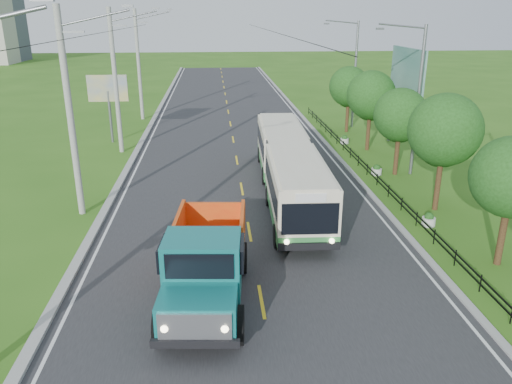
{
  "coord_description": "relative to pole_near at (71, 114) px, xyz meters",
  "views": [
    {
      "loc": [
        -1.49,
        -15.16,
        9.6
      ],
      "look_at": [
        0.33,
        6.17,
        1.9
      ],
      "focal_mm": 35.0,
      "sensor_mm": 36.0,
      "label": 1
    }
  ],
  "objects": [
    {
      "name": "bus",
      "position": [
        10.75,
        1.7,
        -3.26
      ],
      "size": [
        3.15,
        15.88,
        3.05
      ],
      "rotation": [
        0.0,
        0.0,
        -0.04
      ],
      "color": "#33813E",
      "rests_on": "ground"
    },
    {
      "name": "planter_mid",
      "position": [
        16.86,
        5.0,
        -4.81
      ],
      "size": [
        0.64,
        0.64,
        0.67
      ],
      "color": "silver",
      "rests_on": "ground"
    },
    {
      "name": "billboard_right",
      "position": [
        20.56,
        11.0,
        0.25
      ],
      "size": [
        0.24,
        6.0,
        7.3
      ],
      "color": "slate",
      "rests_on": "ground"
    },
    {
      "name": "ground",
      "position": [
        8.26,
        -9.0,
        -5.09
      ],
      "size": [
        240.0,
        240.0,
        0.0
      ],
      "primitive_type": "plane",
      "color": "#306317",
      "rests_on": "ground"
    },
    {
      "name": "tree_back",
      "position": [
        18.12,
        17.14,
        -1.44
      ],
      "size": [
        3.3,
        3.36,
        5.5
      ],
      "color": "#382314",
      "rests_on": "ground"
    },
    {
      "name": "streetlight_far",
      "position": [
        18.9,
        19.0,
        -0.19
      ],
      "size": [
        3.02,
        0.2,
        9.07
      ],
      "color": "slate",
      "rests_on": "ground"
    },
    {
      "name": "curb_right",
      "position": [
        15.41,
        11.0,
        -5.04
      ],
      "size": [
        0.3,
        120.0,
        0.1
      ],
      "primitive_type": "cube",
      "color": "#9E9E99",
      "rests_on": "ground"
    },
    {
      "name": "tree_fifth",
      "position": [
        18.12,
        11.14,
        -1.24
      ],
      "size": [
        3.48,
        3.52,
        5.8
      ],
      "color": "#382314",
      "rests_on": "ground"
    },
    {
      "name": "pole_mid",
      "position": [
        0.0,
        12.0,
        0.0
      ],
      "size": [
        3.51,
        0.32,
        10.0
      ],
      "color": "gray",
      "rests_on": "ground"
    },
    {
      "name": "road",
      "position": [
        8.26,
        11.0,
        -5.08
      ],
      "size": [
        14.0,
        120.0,
        0.02
      ],
      "primitive_type": "cube",
      "color": "#28282B",
      "rests_on": "ground"
    },
    {
      "name": "edge_line_left",
      "position": [
        1.61,
        11.0,
        -5.07
      ],
      "size": [
        0.12,
        120.0,
        0.0
      ],
      "primitive_type": "cube",
      "color": "silver",
      "rests_on": "road"
    },
    {
      "name": "tree_fourth",
      "position": [
        18.12,
        5.14,
        -1.51
      ],
      "size": [
        3.24,
        3.31,
        5.4
      ],
      "color": "#382314",
      "rests_on": "ground"
    },
    {
      "name": "edge_line_right",
      "position": [
        14.91,
        11.0,
        -5.07
      ],
      "size": [
        0.12,
        120.0,
        0.0
      ],
      "primitive_type": "cube",
      "color": "silver",
      "rests_on": "road"
    },
    {
      "name": "tree_third",
      "position": [
        18.12,
        -0.86,
        -1.11
      ],
      "size": [
        3.6,
        3.62,
        6.0
      ],
      "color": "#382314",
      "rests_on": "ground"
    },
    {
      "name": "curb_left",
      "position": [
        1.06,
        11.0,
        -5.02
      ],
      "size": [
        0.4,
        120.0,
        0.15
      ],
      "primitive_type": "cube",
      "color": "#9E9E99",
      "rests_on": "ground"
    },
    {
      "name": "billboard_left",
      "position": [
        -1.24,
        15.0,
        -1.23
      ],
      "size": [
        3.0,
        0.2,
        5.2
      ],
      "color": "slate",
      "rests_on": "ground"
    },
    {
      "name": "dump_truck",
      "position": [
        6.36,
        -8.73,
        -3.46
      ],
      "size": [
        3.21,
        7.08,
        2.89
      ],
      "rotation": [
        0.0,
        0.0,
        -0.09
      ],
      "color": "#116A69",
      "rests_on": "ground"
    },
    {
      "name": "planter_near",
      "position": [
        16.86,
        -3.0,
        -4.81
      ],
      "size": [
        0.64,
        0.64,
        0.67
      ],
      "color": "silver",
      "rests_on": "ground"
    },
    {
      "name": "pole_near",
      "position": [
        0.0,
        0.0,
        0.0
      ],
      "size": [
        3.51,
        0.32,
        10.0
      ],
      "color": "gray",
      "rests_on": "ground"
    },
    {
      "name": "streetlight_mid",
      "position": [
        18.9,
        5.0,
        -0.19
      ],
      "size": [
        3.02,
        0.2,
        9.07
      ],
      "color": "slate",
      "rests_on": "ground"
    },
    {
      "name": "tree_second",
      "position": [
        18.12,
        -6.86,
        -1.57
      ],
      "size": [
        3.18,
        3.26,
        5.3
      ],
      "color": "#382314",
      "rests_on": "ground"
    },
    {
      "name": "centre_dash",
      "position": [
        8.26,
        -9.0,
        -5.07
      ],
      "size": [
        0.12,
        2.2,
        0.0
      ],
      "primitive_type": "cube",
      "color": "yellow",
      "rests_on": "road"
    },
    {
      "name": "railing_right",
      "position": [
        16.26,
        5.0,
        -4.79
      ],
      "size": [
        0.04,
        40.0,
        0.6
      ],
      "primitive_type": "cube",
      "color": "black",
      "rests_on": "ground"
    },
    {
      "name": "planter_far",
      "position": [
        16.86,
        13.0,
        -4.81
      ],
      "size": [
        0.64,
        0.64,
        0.67
      ],
      "color": "silver",
      "rests_on": "ground"
    },
    {
      "name": "pole_far",
      "position": [
        0.0,
        24.0,
        0.0
      ],
      "size": [
        3.51,
        0.32,
        10.0
      ],
      "color": "gray",
      "rests_on": "ground"
    }
  ]
}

